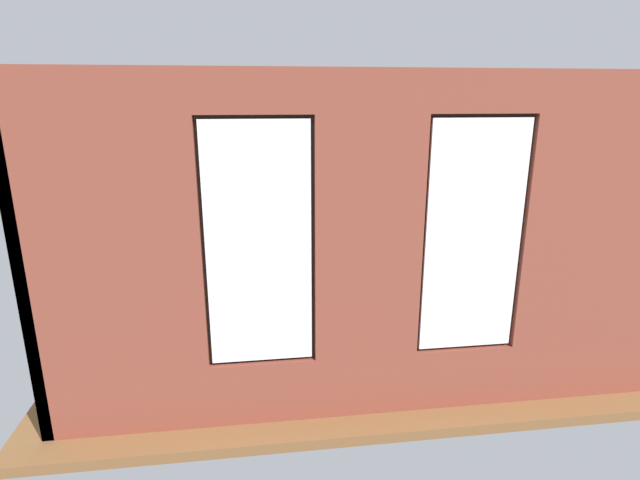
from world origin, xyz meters
TOP-DOWN VIEW (x-y plane):
  - ground_plane at (0.00, 0.00)m, footprint 6.23×5.43m
  - brick_wall_with_windows at (0.00, 2.33)m, footprint 5.63×0.30m
  - white_wall_right at (2.77, 0.20)m, footprint 0.10×4.43m
  - couch_by_window at (0.54, 1.68)m, footprint 2.07×0.87m
  - couch_left at (-2.12, 0.54)m, footprint 0.92×1.81m
  - coffee_table at (0.50, 0.26)m, footprint 1.42×0.74m
  - cup_ceramic at (0.39, 0.37)m, footprint 0.09×0.09m
  - candle_jar at (0.50, 0.26)m, footprint 0.08×0.08m
  - table_plant_small at (0.92, 0.37)m, footprint 0.16×0.16m
  - remote_silver at (0.67, 0.16)m, footprint 0.17×0.13m
  - remote_gray at (0.11, 0.13)m, footprint 0.17×0.07m
  - media_console at (2.47, -0.11)m, footprint 1.28×0.42m
  - tv_flatscreen at (2.47, -0.12)m, footprint 1.06×0.20m
  - papasan_chair at (0.82, -1.42)m, footprint 1.18×1.18m
  - potted_plant_between_couches at (-0.94, 1.63)m, footprint 1.07×1.17m
  - potted_plant_mid_room_small at (-0.92, -0.69)m, footprint 0.40×0.40m
  - potted_plant_by_left_couch at (-1.72, -0.80)m, footprint 0.48×0.48m
  - potted_plant_near_tv at (1.91, 0.97)m, footprint 0.86×0.87m
  - potted_plant_corner_near_left at (-2.27, -1.71)m, footprint 0.66×0.66m
  - potted_plant_corner_far_left at (-2.27, 1.78)m, footprint 0.70×0.74m

SIDE VIEW (x-z plane):
  - ground_plane at x=0.00m, z-range -0.10..0.00m
  - media_console at x=2.47m, z-range 0.00..0.45m
  - couch_by_window at x=0.54m, z-range -0.07..0.73m
  - couch_left at x=-2.12m, z-range -0.07..0.73m
  - coffee_table at x=0.50m, z-range 0.17..0.62m
  - potted_plant_mid_room_small at x=-0.92m, z-range 0.12..0.75m
  - potted_plant_near_tv at x=1.91m, z-range -0.17..1.07m
  - papasan_chair at x=0.82m, z-range 0.10..0.82m
  - remote_silver at x=0.67m, z-range 0.45..0.48m
  - remote_gray at x=0.11m, z-range 0.45..0.48m
  - potted_plant_corner_far_left at x=-2.27m, z-range -0.08..1.03m
  - potted_plant_by_left_couch at x=-1.72m, z-range 0.13..0.83m
  - cup_ceramic at x=0.39m, z-range 0.45..0.56m
  - candle_jar at x=0.50m, z-range 0.45..0.57m
  - table_plant_small at x=0.92m, z-range 0.46..0.72m
  - potted_plant_corner_near_left at x=-2.27m, z-range 0.17..1.14m
  - potted_plant_between_couches at x=-0.94m, z-range -0.01..1.48m
  - tv_flatscreen at x=2.47m, z-range 0.46..1.16m
  - brick_wall_with_windows at x=0.00m, z-range -0.03..3.01m
  - white_wall_right at x=2.77m, z-range 0.00..3.05m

